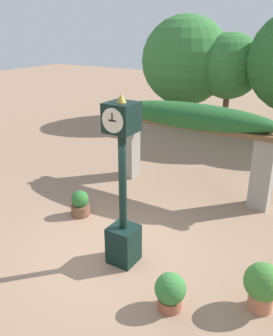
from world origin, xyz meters
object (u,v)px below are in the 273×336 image
object	(u,v)px
pedestal_clock	(123,195)
potted_plant_near_left	(80,204)
potted_plant_far_left	(263,285)
potted_plant_near_right	(170,291)

from	to	relation	value
pedestal_clock	potted_plant_near_left	bearing A→B (deg)	153.04
potted_plant_far_left	potted_plant_near_left	bearing A→B (deg)	169.04
pedestal_clock	potted_plant_far_left	distance (m)	2.90
potted_plant_near_right	potted_plant_far_left	bearing A→B (deg)	31.23
pedestal_clock	potted_plant_near_left	distance (m)	2.53
pedestal_clock	potted_plant_near_right	bearing A→B (deg)	-26.39
potted_plant_near_left	potted_plant_near_right	bearing A→B (deg)	-26.73
potted_plant_near_left	pedestal_clock	bearing A→B (deg)	-26.96
potted_plant_near_left	potted_plant_far_left	world-z (taller)	potted_plant_far_left
potted_plant_far_left	pedestal_clock	bearing A→B (deg)	-177.88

